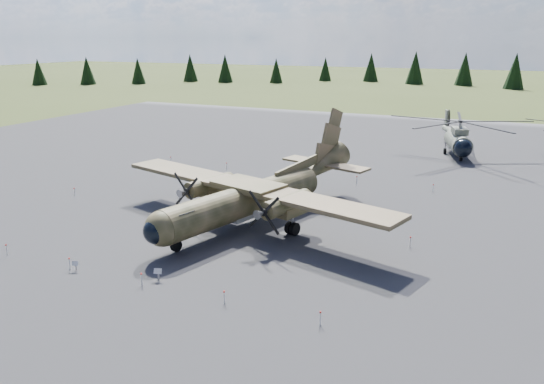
% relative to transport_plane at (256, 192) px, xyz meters
% --- Properties ---
extents(ground, '(500.00, 500.00, 0.00)m').
position_rel_transport_plane_xyz_m(ground, '(-3.38, -0.55, -2.63)').
color(ground, '#475124').
rests_on(ground, ground).
extents(apron, '(120.00, 120.00, 0.04)m').
position_rel_transport_plane_xyz_m(apron, '(-3.38, 9.45, -2.63)').
color(apron, slate).
rests_on(apron, ground).
extents(transport_plane, '(27.51, 24.58, 9.17)m').
position_rel_transport_plane_xyz_m(transport_plane, '(0.00, 0.00, 0.00)').
color(transport_plane, '#3D3E21').
rests_on(transport_plane, ground).
extents(helicopter_near, '(23.38, 24.38, 4.86)m').
position_rel_transport_plane_xyz_m(helicopter_near, '(13.10, 34.53, 0.81)').
color(helicopter_near, gray).
rests_on(helicopter_near, ground).
extents(info_placard_left, '(0.47, 0.32, 0.68)m').
position_rel_transport_plane_xyz_m(info_placard_left, '(-6.88, -14.05, -2.18)').
color(info_placard_left, gray).
rests_on(info_placard_left, ground).
extents(info_placard_right, '(0.56, 0.36, 0.81)m').
position_rel_transport_plane_xyz_m(info_placard_right, '(-0.90, -12.97, -2.09)').
color(info_placard_right, gray).
rests_on(info_placard_right, ground).
extents(barrier_fence, '(33.12, 29.62, 0.85)m').
position_rel_transport_plane_xyz_m(barrier_fence, '(-3.85, -0.63, -2.13)').
color(barrier_fence, white).
rests_on(barrier_fence, ground).
extents(treeline, '(315.51, 318.66, 10.99)m').
position_rel_transport_plane_xyz_m(treeline, '(3.23, 9.58, 2.21)').
color(treeline, black).
rests_on(treeline, ground).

